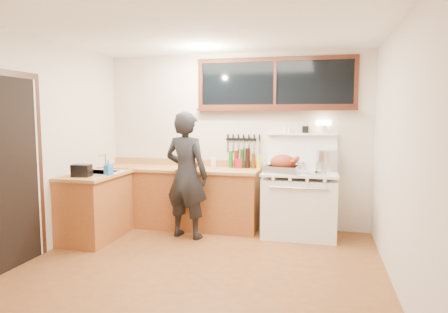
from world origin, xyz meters
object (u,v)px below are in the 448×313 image
(vintage_stove, at_px, (300,203))
(cutting_board, at_px, (191,166))
(roast_turkey, at_px, (283,165))
(man, at_px, (186,175))

(vintage_stove, height_order, cutting_board, vintage_stove)
(vintage_stove, distance_m, roast_turkey, 0.60)
(cutting_board, distance_m, roast_turkey, 1.34)
(vintage_stove, height_order, roast_turkey, vintage_stove)
(vintage_stove, xyz_separation_m, cutting_board, (-1.56, -0.10, 0.49))
(vintage_stove, distance_m, man, 1.62)
(man, xyz_separation_m, cutting_board, (-0.05, 0.34, 0.09))
(man, distance_m, cutting_board, 0.36)
(cutting_board, height_order, roast_turkey, roast_turkey)
(roast_turkey, bearing_deg, man, -167.03)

